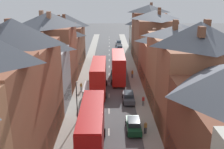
{
  "coord_description": "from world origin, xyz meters",
  "views": [
    {
      "loc": [
        0.11,
        -17.14,
        16.83
      ],
      "look_at": [
        0.56,
        30.72,
        1.64
      ],
      "focal_mm": 42.0,
      "sensor_mm": 36.0,
      "label": 1
    }
  ],
  "objects_px": {
    "car_mid_black": "(128,97)",
    "pedestrian_far_left": "(81,86)",
    "car_near_silver": "(96,61)",
    "car_parked_right_a": "(134,125)",
    "double_decker_bus_mid_street": "(118,66)",
    "pedestrian_far_right": "(132,74)",
    "car_parked_left_b": "(102,59)",
    "car_mid_white": "(119,43)",
    "pedestrian_mid_right": "(143,100)",
    "street_lamp": "(77,99)",
    "double_decker_bus_lead": "(99,77)",
    "pedestrian_mid_left": "(145,127)",
    "car_parked_left_a": "(120,48)",
    "delivery_van": "(90,92)",
    "double_decker_bus_far_approaching": "(92,129)"
  },
  "relations": [
    {
      "from": "car_mid_black",
      "to": "pedestrian_far_right",
      "type": "relative_size",
      "value": 2.82
    },
    {
      "from": "delivery_van",
      "to": "street_lamp",
      "type": "xyz_separation_m",
      "value": [
        -1.15,
        -7.34,
        1.9
      ]
    },
    {
      "from": "car_parked_left_a",
      "to": "pedestrian_far_right",
      "type": "distance_m",
      "value": 26.1
    },
    {
      "from": "car_near_silver",
      "to": "car_parked_right_a",
      "type": "bearing_deg",
      "value": -79.03
    },
    {
      "from": "double_decker_bus_far_approaching",
      "to": "car_mid_white",
      "type": "distance_m",
      "value": 59.59
    },
    {
      "from": "delivery_van",
      "to": "car_parked_left_b",
      "type": "bearing_deg",
      "value": 86.81
    },
    {
      "from": "double_decker_bus_lead",
      "to": "pedestrian_mid_right",
      "type": "xyz_separation_m",
      "value": [
        7.03,
        -6.27,
        -1.78
      ]
    },
    {
      "from": "car_parked_right_a",
      "to": "double_decker_bus_lead",
      "type": "bearing_deg",
      "value": 109.87
    },
    {
      "from": "pedestrian_mid_right",
      "to": "street_lamp",
      "type": "distance_m",
      "value": 10.76
    },
    {
      "from": "double_decker_bus_mid_street",
      "to": "car_parked_left_b",
      "type": "distance_m",
      "value": 13.82
    },
    {
      "from": "double_decker_bus_mid_street",
      "to": "car_mid_white",
      "type": "height_order",
      "value": "double_decker_bus_mid_street"
    },
    {
      "from": "car_parked_left_b",
      "to": "street_lamp",
      "type": "bearing_deg",
      "value": -94.56
    },
    {
      "from": "car_near_silver",
      "to": "car_mid_white",
      "type": "relative_size",
      "value": 0.91
    },
    {
      "from": "double_decker_bus_far_approaching",
      "to": "car_mid_black",
      "type": "xyz_separation_m",
      "value": [
        4.91,
        13.77,
        -1.98
      ]
    },
    {
      "from": "double_decker_bus_far_approaching",
      "to": "pedestrian_far_right",
      "type": "distance_m",
      "value": 26.33
    },
    {
      "from": "car_parked_left_a",
      "to": "delivery_van",
      "type": "xyz_separation_m",
      "value": [
        -6.2,
        -36.91,
        0.53
      ]
    },
    {
      "from": "double_decker_bus_lead",
      "to": "pedestrian_far_right",
      "type": "bearing_deg",
      "value": 48.47
    },
    {
      "from": "car_mid_black",
      "to": "car_parked_left_b",
      "type": "distance_m",
      "value": 24.67
    },
    {
      "from": "double_decker_bus_mid_street",
      "to": "pedestrian_far_right",
      "type": "bearing_deg",
      "value": 13.68
    },
    {
      "from": "car_mid_black",
      "to": "car_mid_white",
      "type": "height_order",
      "value": "car_mid_black"
    },
    {
      "from": "pedestrian_mid_left",
      "to": "car_mid_black",
      "type": "bearing_deg",
      "value": 97.65
    },
    {
      "from": "car_parked_right_a",
      "to": "pedestrian_mid_left",
      "type": "xyz_separation_m",
      "value": [
        1.36,
        -0.92,
        0.19
      ]
    },
    {
      "from": "double_decker_bus_mid_street",
      "to": "car_parked_left_a",
      "type": "height_order",
      "value": "double_decker_bus_mid_street"
    },
    {
      "from": "car_parked_left_b",
      "to": "street_lamp",
      "type": "xyz_separation_m",
      "value": [
        -2.45,
        -30.7,
        2.4
      ]
    },
    {
      "from": "double_decker_bus_lead",
      "to": "car_parked_right_a",
      "type": "height_order",
      "value": "double_decker_bus_lead"
    },
    {
      "from": "car_mid_black",
      "to": "street_lamp",
      "type": "height_order",
      "value": "street_lamp"
    },
    {
      "from": "car_parked_right_a",
      "to": "car_parked_left_b",
      "type": "height_order",
      "value": "car_parked_left_b"
    },
    {
      "from": "car_mid_white",
      "to": "street_lamp",
      "type": "bearing_deg",
      "value": -98.03
    },
    {
      "from": "delivery_van",
      "to": "street_lamp",
      "type": "bearing_deg",
      "value": -98.9
    },
    {
      "from": "car_mid_black",
      "to": "pedestrian_far_left",
      "type": "relative_size",
      "value": 2.82
    },
    {
      "from": "double_decker_bus_lead",
      "to": "car_mid_white",
      "type": "distance_m",
      "value": 41.57
    },
    {
      "from": "car_parked_left_a",
      "to": "car_parked_left_b",
      "type": "distance_m",
      "value": 14.41
    },
    {
      "from": "pedestrian_far_right",
      "to": "street_lamp",
      "type": "height_order",
      "value": "street_lamp"
    },
    {
      "from": "pedestrian_mid_right",
      "to": "street_lamp",
      "type": "xyz_separation_m",
      "value": [
        -9.47,
        -4.61,
        2.21
      ]
    },
    {
      "from": "double_decker_bus_lead",
      "to": "car_near_silver",
      "type": "height_order",
      "value": "double_decker_bus_lead"
    },
    {
      "from": "car_near_silver",
      "to": "car_mid_black",
      "type": "bearing_deg",
      "value": -74.76
    },
    {
      "from": "double_decker_bus_lead",
      "to": "car_parked_right_a",
      "type": "distance_m",
      "value": 14.58
    },
    {
      "from": "pedestrian_far_left",
      "to": "car_mid_black",
      "type": "bearing_deg",
      "value": -28.51
    },
    {
      "from": "car_parked_right_a",
      "to": "pedestrian_far_left",
      "type": "distance_m",
      "value": 15.73
    },
    {
      "from": "double_decker_bus_mid_street",
      "to": "car_parked_left_a",
      "type": "distance_m",
      "value": 26.86
    },
    {
      "from": "pedestrian_mid_left",
      "to": "double_decker_bus_far_approaching",
      "type": "bearing_deg",
      "value": -150.03
    },
    {
      "from": "double_decker_bus_far_approaching",
      "to": "pedestrian_far_left",
      "type": "height_order",
      "value": "double_decker_bus_far_approaching"
    },
    {
      "from": "double_decker_bus_far_approaching",
      "to": "car_parked_right_a",
      "type": "bearing_deg",
      "value": 42.77
    },
    {
      "from": "car_near_silver",
      "to": "delivery_van",
      "type": "height_order",
      "value": "delivery_van"
    },
    {
      "from": "car_parked_left_a",
      "to": "car_parked_right_a",
      "type": "bearing_deg",
      "value": -90.0
    },
    {
      "from": "car_parked_right_a",
      "to": "pedestrian_mid_right",
      "type": "relative_size",
      "value": 2.68
    },
    {
      "from": "car_parked_left_b",
      "to": "car_mid_white",
      "type": "height_order",
      "value": "car_parked_left_b"
    },
    {
      "from": "street_lamp",
      "to": "pedestrian_mid_left",
      "type": "bearing_deg",
      "value": -22.64
    },
    {
      "from": "double_decker_bus_mid_street",
      "to": "car_mid_black",
      "type": "distance_m",
      "value": 11.23
    },
    {
      "from": "car_mid_white",
      "to": "delivery_van",
      "type": "distance_m",
      "value": 45.19
    }
  ]
}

